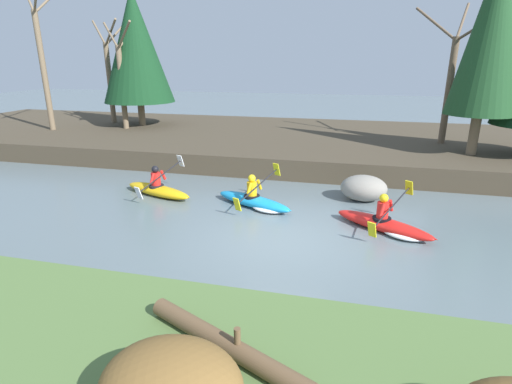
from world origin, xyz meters
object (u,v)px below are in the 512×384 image
(kayaker_lead, at_px, (387,225))
(driftwood_log, at_px, (225,344))
(kayaker_middle, at_px, (256,201))
(kayaker_trailing, at_px, (158,189))
(boulder_midstream, at_px, (364,188))

(kayaker_lead, bearing_deg, driftwood_log, -80.34)
(kayaker_middle, relative_size, kayaker_trailing, 0.98)
(kayaker_lead, bearing_deg, kayaker_middle, -164.12)
(boulder_midstream, bearing_deg, kayaker_middle, -155.52)
(kayaker_trailing, xyz_separation_m, driftwood_log, (4.78, -7.55, 0.77))
(kayaker_lead, distance_m, boulder_midstream, 2.47)
(kayaker_lead, distance_m, kayaker_trailing, 7.25)
(kayaker_trailing, distance_m, driftwood_log, 8.97)
(boulder_midstream, bearing_deg, driftwood_log, -101.54)
(boulder_midstream, relative_size, driftwood_log, 0.61)
(kayaker_trailing, bearing_deg, kayaker_lead, 9.30)
(kayaker_lead, relative_size, kayaker_middle, 0.97)
(kayaker_trailing, height_order, boulder_midstream, kayaker_trailing)
(kayaker_middle, height_order, kayaker_trailing, same)
(kayaker_lead, xyz_separation_m, kayaker_middle, (-3.74, 0.95, 0.00))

